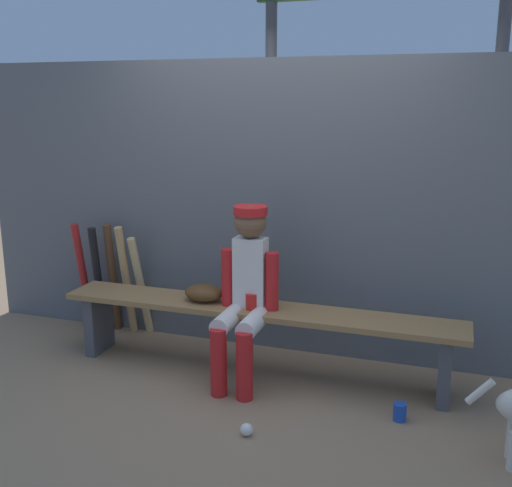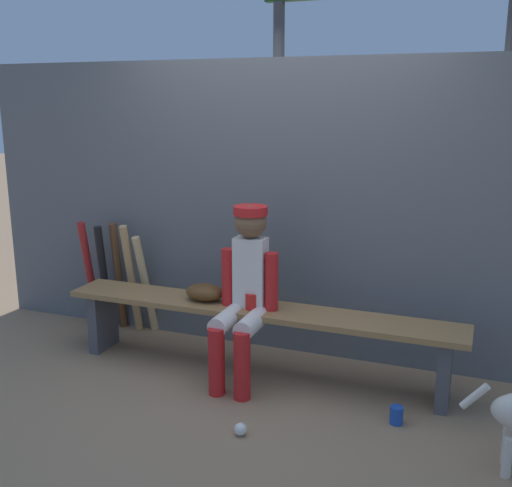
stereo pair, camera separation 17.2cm
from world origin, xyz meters
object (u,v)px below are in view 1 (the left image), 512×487
Objects in this scene: baseball at (247,429)px; cup_on_bench at (252,302)px; baseball_glove at (204,293)px; bat_wood_tan at (126,281)px; player_seated at (245,288)px; cup_on_ground at (400,412)px; dugout_bench at (256,321)px; bat_aluminum_black at (98,280)px; bat_wood_natural at (141,286)px; bat_wood_dark at (113,278)px; bat_aluminum_red at (83,277)px.

baseball is 0.67× the size of cup_on_bench.
bat_wood_tan is at bearing 157.41° from baseball_glove.
cup_on_ground is (1.07, -0.22, -0.61)m from player_seated.
baseball_glove is at bearing 161.73° from player_seated.
cup_on_bench reaches higher than dugout_bench.
dugout_bench is at bearing -12.53° from bat_aluminum_black.
baseball is 0.94m from cup_on_ground.
dugout_bench is 0.30m from player_seated.
baseball_glove is 0.33× the size of bat_wood_natural.
bat_wood_dark is 12.44× the size of baseball.
bat_aluminum_black is at bearing 165.24° from cup_on_bench.
cup_on_bench is (1.46, -0.39, 0.10)m from bat_aluminum_black.
player_seated reaches higher than cup_on_ground.
bat_wood_natural is at bearing 9.06° from bat_aluminum_black.
cup_on_ground is (2.42, -0.74, -0.41)m from bat_wood_dark.
bat_wood_dark reaches higher than baseball.
bat_wood_dark is at bearing 162.94° from cup_on_ground.
cup_on_bench reaches higher than cup_on_ground.
bat_aluminum_red is 12.58× the size of baseball.
dugout_bench is at bearing 77.13° from cup_on_bench.
dugout_bench is 38.39× the size of baseball.
player_seated reaches higher than cup_on_bench.
bat_aluminum_red reaches higher than dugout_bench.
bat_wood_natural is at bearing 158.12° from cup_on_bench.
baseball is (1.32, -1.18, -0.38)m from bat_wood_natural.
bat_wood_tan is at bearing 141.52° from baseball.
dugout_bench is 3.15× the size of bat_aluminum_black.
player_seated reaches higher than bat_wood_natural.
dugout_bench is 0.89m from baseball.
bat_wood_tan is 1.01× the size of bat_aluminum_red.
cup_on_ground is at bearing -18.60° from bat_wood_natural.
player_seated is 10.95× the size of cup_on_ground.
bat_aluminum_black reaches higher than bat_wood_natural.
baseball is at bearing -75.21° from dugout_bench.
baseball is (0.60, -0.79, -0.52)m from baseball_glove.
bat_wood_dark reaches higher than bat_wood_natural.
bat_wood_natural is at bearing 161.40° from cup_on_ground.
bat_aluminum_black is at bearing 165.14° from cup_on_ground.
bat_wood_natural is 11.49× the size of baseball.
baseball_glove is 2.55× the size of cup_on_bench.
bat_aluminum_black is at bearing 146.38° from baseball.
bat_wood_dark is at bearing 160.18° from bat_wood_tan.
cup_on_bench is at bearing -13.93° from bat_aluminum_red.
bat_wood_natural is at bearing 151.96° from baseball_glove.
dugout_bench is 1.27m from bat_wood_tan.
baseball_glove is 0.31× the size of bat_aluminum_black.
bat_wood_natural is (-1.08, 0.50, -0.24)m from player_seated.
bat_wood_natural is 0.12m from bat_wood_tan.
dugout_bench is 3.02× the size of bat_wood_tan.
cup_on_bench is at bearing -102.87° from dugout_bench.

